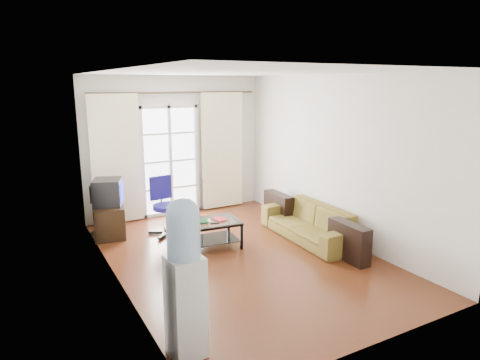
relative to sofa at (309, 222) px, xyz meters
name	(u,v)px	position (x,y,z in m)	size (l,w,h in m)	color
floor	(240,256)	(-1.38, -0.11, -0.28)	(5.20, 5.20, 0.00)	#602D16
ceiling	(240,72)	(-1.38, -0.11, 2.42)	(5.20, 5.20, 0.00)	white
wall_back	(176,146)	(-1.38, 2.49, 1.07)	(3.60, 0.02, 2.70)	white
wall_front	(376,217)	(-1.38, -2.71, 1.07)	(3.60, 0.02, 2.70)	white
wall_left	(113,182)	(-3.18, -0.11, 1.07)	(0.02, 5.20, 2.70)	white
wall_right	(336,158)	(0.42, -0.11, 1.07)	(0.02, 5.20, 2.70)	white
french_door	(170,161)	(-1.53, 2.44, 0.79)	(1.16, 0.06, 2.15)	white
curtain_rod	(176,93)	(-1.38, 2.39, 2.10)	(0.04, 0.04, 3.30)	#4C3F2D
curtain_left	(116,160)	(-2.58, 2.37, 0.92)	(0.90, 0.07, 2.35)	#FFFECD
curtain_right	(222,151)	(-0.43, 2.37, 0.92)	(0.90, 0.07, 2.35)	#FFFECD
radiator	(216,193)	(-0.58, 2.39, 0.05)	(0.64, 0.12, 0.64)	gray
sofa	(309,222)	(0.00, 0.00, 0.00)	(0.82, 1.96, 0.56)	brown
coffee_table	(205,231)	(-1.70, 0.46, 0.00)	(1.12, 0.71, 0.43)	silver
bowl	(203,222)	(-1.75, 0.41, 0.18)	(0.27, 0.27, 0.05)	green
book	(215,220)	(-1.54, 0.41, 0.16)	(0.21, 0.25, 0.02)	maroon
remote	(215,223)	(-1.60, 0.31, 0.16)	(0.14, 0.04, 0.02)	black
tv_stand	(109,221)	(-2.91, 1.77, -0.01)	(0.49, 0.73, 0.54)	black
crt_tv	(107,192)	(-2.91, 1.79, 0.48)	(0.59, 0.61, 0.45)	black
task_chair	(167,217)	(-2.01, 1.38, 0.01)	(0.76, 0.76, 1.00)	black
water_cooler	(185,276)	(-2.98, -1.95, 0.53)	(0.35, 0.34, 1.56)	silver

